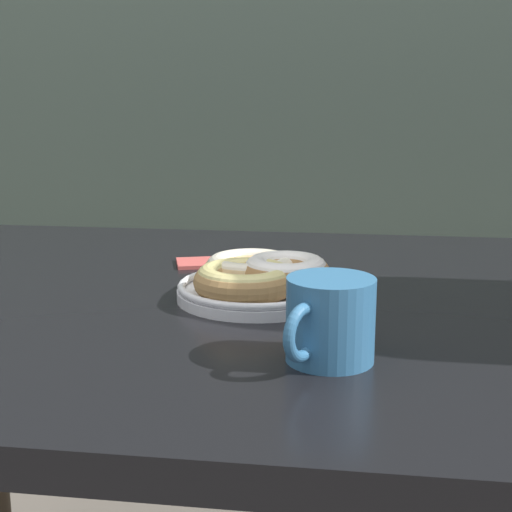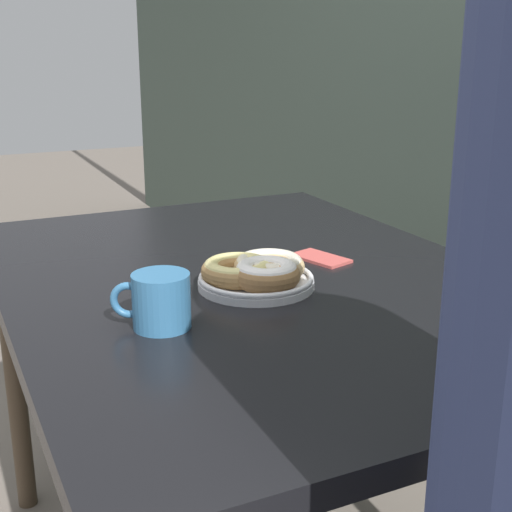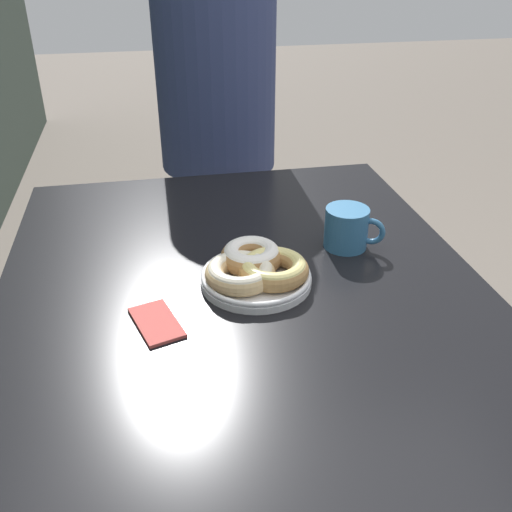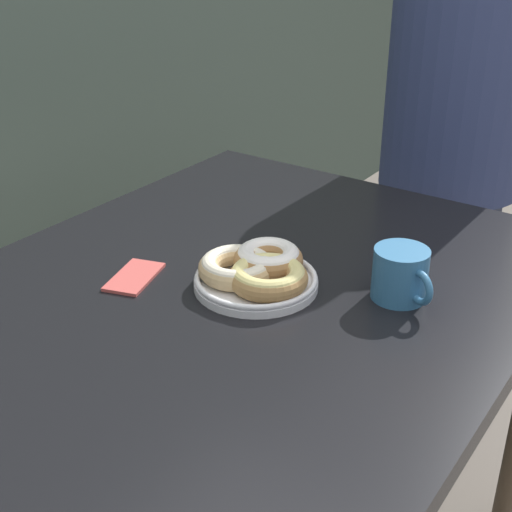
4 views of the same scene
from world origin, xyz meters
TOP-DOWN VIEW (x-y plane):
  - dining_table at (0.00, 0.13)m, footprint 1.28×0.93m
  - donut_plate at (0.07, 0.11)m, footprint 0.22×0.22m
  - coffee_mug at (0.17, -0.11)m, footprint 0.09×0.12m
  - person_figure at (0.90, 0.07)m, footprint 0.36×0.36m
  - napkin at (-0.03, 0.30)m, footprint 0.13×0.10m

SIDE VIEW (x-z plane):
  - dining_table at x=0.00m, z-range 0.32..1.09m
  - napkin at x=-0.03m, z-range 0.78..0.78m
  - donut_plate at x=0.07m, z-range 0.78..0.84m
  - coffee_mug at x=0.17m, z-range 0.78..0.87m
  - person_figure at x=0.90m, z-range 0.08..1.58m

